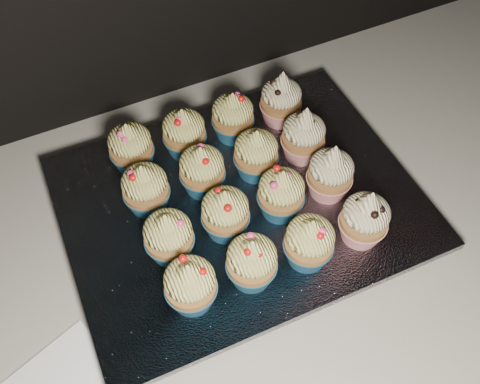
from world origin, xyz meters
The scene contains 20 objects.
cabinet centered at (0.00, 1.70, 0.43)m, with size 2.40×0.60×0.86m, color black.
worktop centered at (0.00, 1.70, 0.88)m, with size 2.44×0.64×0.04m, color beige.
baking_tray centered at (-0.06, 1.72, 0.91)m, with size 0.44×0.34×0.02m, color black.
foil_lining centered at (-0.06, 1.72, 0.93)m, with size 0.48×0.37×0.01m, color silver.
cupcake_0 centered at (-0.18, 1.61, 0.97)m, with size 0.06×0.06×0.08m.
cupcake_1 centered at (-0.10, 1.61, 0.97)m, with size 0.06×0.06×0.08m.
cupcake_2 centered at (-0.02, 1.60, 0.97)m, with size 0.06×0.06×0.08m.
cupcake_3 centered at (0.06, 1.60, 0.97)m, with size 0.06×0.06×0.10m.
cupcake_4 centered at (-0.18, 1.68, 0.97)m, with size 0.06×0.06×0.08m.
cupcake_5 centered at (-0.10, 1.68, 0.97)m, with size 0.06×0.06×0.08m.
cupcake_6 centered at (-0.02, 1.68, 0.97)m, with size 0.06×0.06×0.08m.
cupcake_7 centered at (0.05, 1.68, 0.97)m, with size 0.06×0.06×0.10m.
cupcake_8 centered at (-0.18, 1.77, 0.97)m, with size 0.06×0.06×0.08m.
cupcake_9 centered at (-0.10, 1.76, 0.97)m, with size 0.06×0.06×0.08m.
cupcake_10 centered at (-0.02, 1.76, 0.97)m, with size 0.06×0.06×0.08m.
cupcake_11 centered at (0.06, 1.76, 0.97)m, with size 0.06×0.06×0.10m.
cupcake_12 centered at (-0.17, 1.84, 0.97)m, with size 0.06×0.06×0.08m.
cupcake_13 centered at (-0.09, 1.84, 0.97)m, with size 0.06×0.06×0.08m.
cupcake_14 centered at (-0.02, 1.84, 0.97)m, with size 0.06×0.06×0.08m.
cupcake_15 centered at (0.06, 1.83, 0.97)m, with size 0.06×0.06×0.10m.
Camera 1 is at (-0.25, 1.33, 1.53)m, focal length 40.00 mm.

